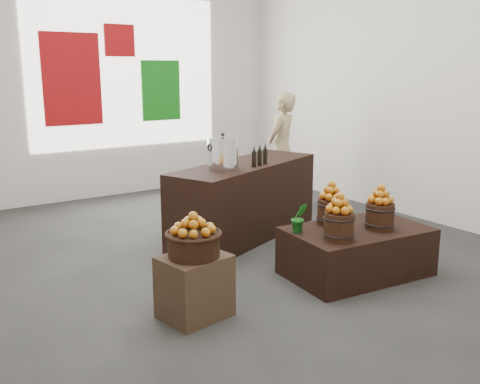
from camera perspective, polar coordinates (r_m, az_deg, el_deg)
ground at (r=6.19m, az=-1.20°, el=-6.40°), size 7.00×7.00×0.00m
back_wall at (r=8.98m, az=-13.87°, el=12.26°), size 6.00×0.04×4.00m
back_opening at (r=9.07m, az=-12.01°, el=12.36°), size 3.20×0.02×2.40m
deco_red_left at (r=8.75m, az=-17.50°, el=11.39°), size 0.90×0.04×1.40m
deco_green_right at (r=9.31m, az=-8.43°, el=10.66°), size 0.70×0.04×1.00m
deco_red_upper at (r=9.03m, az=-12.75°, el=15.50°), size 0.50×0.04×0.50m
crate at (r=4.57m, az=-4.86°, el=-10.02°), size 0.60×0.52×0.54m
wicker_basket at (r=4.44m, az=-4.95°, el=-5.66°), size 0.43×0.43×0.20m
apples_in_basket at (r=4.38m, az=-5.00°, el=-3.33°), size 0.34×0.34×0.18m
display_table at (r=5.59m, az=12.31°, el=-6.19°), size 1.49×1.01×0.49m
apple_bucket_front_left at (r=5.09m, az=10.50°, el=-3.61°), size 0.28×0.28×0.26m
apples_in_bucket_front_left at (r=5.03m, az=10.61°, el=-1.16°), size 0.21×0.21×0.19m
apple_bucket_front_right at (r=5.53m, az=14.68°, el=-2.50°), size 0.28×0.28×0.26m
apples_in_bucket_front_right at (r=5.47m, az=14.81°, el=-0.24°), size 0.21×0.21×0.19m
apple_bucket_rear at (r=5.59m, az=9.67°, el=-2.09°), size 0.28×0.28×0.26m
apples_in_bucket_rear at (r=5.54m, az=9.76°, el=0.16°), size 0.21×0.21×0.19m
herb_garnish_right at (r=5.94m, az=14.52°, el=-1.34°), size 0.30×0.27×0.28m
herb_garnish_left at (r=5.26m, az=6.33°, el=-2.72°), size 0.20×0.18×0.30m
counter at (r=6.63m, az=0.55°, el=-0.87°), size 2.38×1.50×0.93m
stock_pot_left at (r=6.13m, az=-1.86°, el=4.08°), size 0.35×0.35×0.35m
oil_cruets at (r=6.40m, az=2.26°, el=4.02°), size 0.25×0.15×0.26m
shopper at (r=8.26m, az=4.45°, el=4.63°), size 0.74×0.64×1.72m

